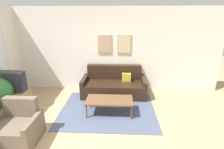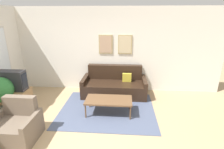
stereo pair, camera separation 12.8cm
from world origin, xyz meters
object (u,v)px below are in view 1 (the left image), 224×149
(coffee_table, at_px, (109,101))
(tv, at_px, (11,81))
(armchair, at_px, (17,128))
(couch, at_px, (114,85))

(coffee_table, distance_m, tv, 2.59)
(coffee_table, distance_m, armchair, 2.11)
(coffee_table, bearing_deg, couch, 86.35)
(couch, height_order, coffee_table, couch)
(couch, bearing_deg, armchair, -129.17)
(tv, xyz_separation_m, armchair, (0.77, -1.21, -0.53))
(tv, height_order, armchair, tv)
(couch, height_order, tv, tv)
(coffee_table, bearing_deg, tv, 178.11)
(armchair, bearing_deg, couch, 44.86)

